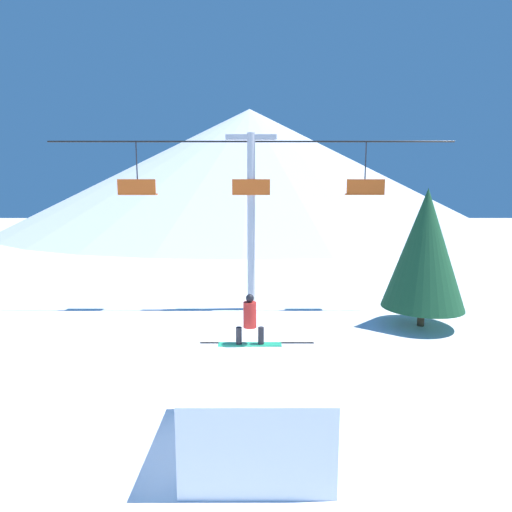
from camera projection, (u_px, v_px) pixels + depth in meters
ground_plane at (198, 452)px, 8.61m from camera, size 220.00×220.00×0.00m
mountain_ridge at (249, 169)px, 77.31m from camera, size 86.26×86.26×22.48m
snow_ramp at (256, 408)px, 8.70m from camera, size 2.90×3.25×1.80m
snowboarder at (249, 321)px, 9.90m from camera, size 1.58×0.33×1.30m
chairlift at (250, 204)px, 19.16m from camera, size 19.19×0.44×8.52m
pine_tree_near at (424, 249)px, 16.80m from camera, size 3.39×3.39×5.89m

